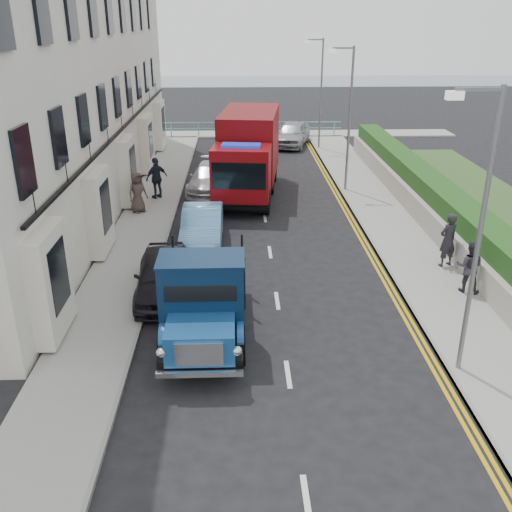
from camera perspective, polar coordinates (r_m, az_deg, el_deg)
name	(u,v)px	position (r m, az deg, el deg)	size (l,w,h in m)	color
ground	(282,333)	(16.29, 2.61, -7.74)	(120.00, 120.00, 0.00)	black
pavement_west	(144,225)	(24.72, -11.13, 3.01)	(2.40, 38.00, 0.12)	gray
pavement_east	(389,223)	(25.25, 13.13, 3.27)	(2.60, 38.00, 0.12)	gray
promenade	(253,134)	(43.76, -0.33, 12.08)	(30.00, 2.50, 0.12)	gray
sea_plane	(246,87)	(74.44, -1.04, 16.53)	(120.00, 120.00, 0.00)	slate
terrace_west	(47,43)	(28.22, -20.14, 19.34)	(6.31, 30.20, 14.25)	silver
garden_east	(435,204)	(25.55, 17.46, 5.02)	(1.45, 28.00, 1.75)	#B2AD9E
seafront_railing	(253,129)	(42.88, -0.30, 12.56)	(13.00, 0.08, 1.11)	#59B2A5
lamp_near	(476,222)	(13.81, 21.17, 3.17)	(1.23, 0.18, 7.00)	slate
lamp_mid	(348,112)	(28.80, 9.14, 14.06)	(1.23, 0.18, 7.00)	slate
lamp_far	(319,88)	(38.58, 6.36, 16.40)	(1.23, 0.18, 7.00)	slate
bedford_lorry	(203,305)	(15.23, -5.31, -4.95)	(2.28, 5.58, 2.62)	black
red_lorry	(248,152)	(28.31, -0.79, 10.34)	(3.47, 7.88, 4.00)	black
parked_car_front	(163,274)	(18.32, -9.27, -1.84)	(1.70, 4.23, 1.44)	black
parked_car_mid	(202,226)	(22.33, -5.40, 2.99)	(1.53, 4.38, 1.44)	#609ACF
parked_car_rear	(210,178)	(29.35, -4.63, 7.81)	(1.90, 4.68, 1.36)	silver
seafront_car_left	(247,139)	(38.35, -0.86, 11.63)	(2.61, 5.66, 1.57)	black
seafront_car_right	(292,134)	(40.00, 3.66, 12.11)	(1.93, 4.81, 1.64)	#A6A6AB
pedestrian_east_near	(448,240)	(20.93, 18.64, 1.54)	(0.71, 0.47, 1.94)	#232228
pedestrian_east_far	(469,267)	(19.24, 20.56, -0.99)	(0.83, 0.65, 1.71)	#322D38
pedestrian_west_near	(157,178)	(27.99, -9.90, 7.70)	(1.16, 0.48, 1.98)	#1A2530
pedestrian_west_far	(138,192)	(26.06, -11.77, 6.26)	(0.89, 0.58, 1.83)	#40362E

